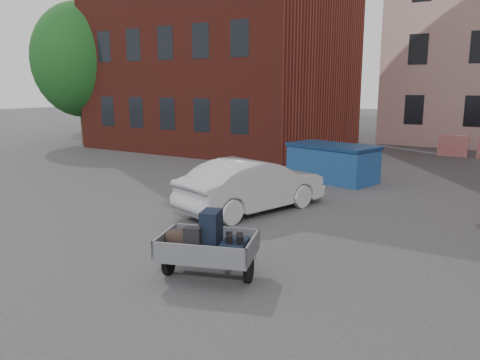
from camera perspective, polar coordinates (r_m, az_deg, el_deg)
The scene contains 7 objects.
ground at distance 11.03m, azimuth -0.11°, elevation -5.86°, with size 120.00×120.00×0.00m, color #38383A.
building_brick at distance 26.61m, azimuth -1.74°, elevation 19.43°, with size 12.00×10.00×14.00m, color #591E16.
far_building at distance 40.16m, azimuth -7.79°, elevation 12.31°, with size 6.00×6.00×8.00m, color maroon.
tree at distance 28.14m, azimuth -18.90°, elevation 14.66°, with size 5.28×5.28×8.30m.
trailer at distance 8.08m, azimuth -4.03°, elevation -7.88°, with size 1.87×1.97×1.20m.
dumpster at distance 16.70m, azimuth 11.18°, elevation 2.11°, with size 3.35×2.30×1.28m.
silver_car at distance 12.36m, azimuth 1.58°, elevation -0.63°, with size 1.48×4.25×1.40m, color #A6A8AD.
Camera 1 is at (5.60, -8.93, 3.27)m, focal length 35.00 mm.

